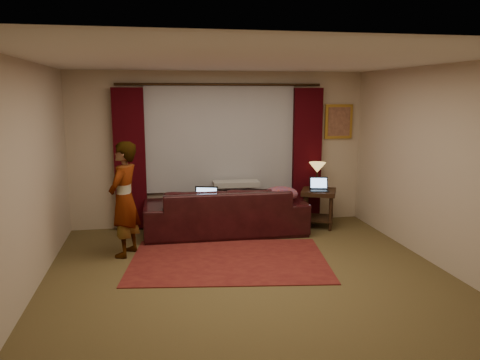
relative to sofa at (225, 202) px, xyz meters
name	(u,v)px	position (x,y,z in m)	size (l,w,h in m)	color
floor	(250,278)	(0.01, -1.92, -0.52)	(5.00, 5.00, 0.01)	brown
ceiling	(251,60)	(0.01, -1.92, 2.08)	(5.00, 5.00, 0.02)	silver
wall_back	(220,149)	(0.01, 0.58, 0.78)	(5.00, 0.02, 2.60)	#BDAA92
wall_front	(326,235)	(0.01, -4.42, 0.78)	(5.00, 0.02, 2.60)	#BDAA92
wall_left	(25,180)	(-2.49, -1.92, 0.78)	(0.02, 5.00, 2.60)	#BDAA92
wall_right	(441,167)	(2.51, -1.92, 0.78)	(0.02, 5.00, 2.60)	#BDAA92
sheer_curtain	(221,138)	(0.01, 0.52, 0.98)	(2.50, 0.05, 1.80)	#96979E
drape_left	(130,159)	(-1.49, 0.47, 0.66)	(0.50, 0.14, 2.30)	black
drape_right	(307,155)	(1.51, 0.47, 0.66)	(0.50, 0.14, 2.30)	black
curtain_rod	(221,84)	(0.01, 0.47, 1.86)	(0.04, 0.04, 3.40)	black
picture_frame	(339,122)	(2.11, 0.55, 1.23)	(0.50, 0.04, 0.60)	#B58930
sofa	(225,202)	(0.00, 0.00, 0.00)	(2.58, 1.11, 1.04)	black
throw_blanket	(236,167)	(0.22, 0.26, 0.51)	(0.76, 0.30, 0.09)	#979591
clothing_pile	(281,195)	(0.87, -0.18, 0.12)	(0.56, 0.43, 0.24)	brown
laptop_sofa	(205,197)	(-0.35, -0.19, 0.13)	(0.36, 0.40, 0.27)	black
area_rug	(229,260)	(-0.15, -1.30, -0.51)	(2.63, 1.75, 0.01)	maroon
end_table	(318,208)	(1.61, 0.07, -0.20)	(0.55, 0.55, 0.64)	black
tiffany_lamp	(317,176)	(1.60, 0.16, 0.34)	(0.28, 0.28, 0.45)	olive
laptop_table	(319,185)	(1.58, -0.02, 0.23)	(0.30, 0.33, 0.22)	black
person	(124,199)	(-1.53, -0.80, 0.28)	(0.47, 0.47, 1.60)	#979591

